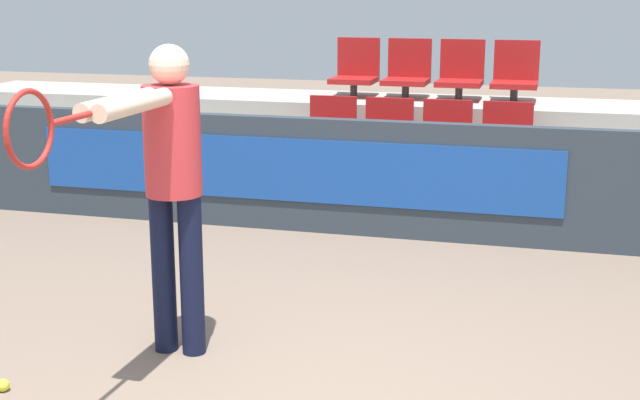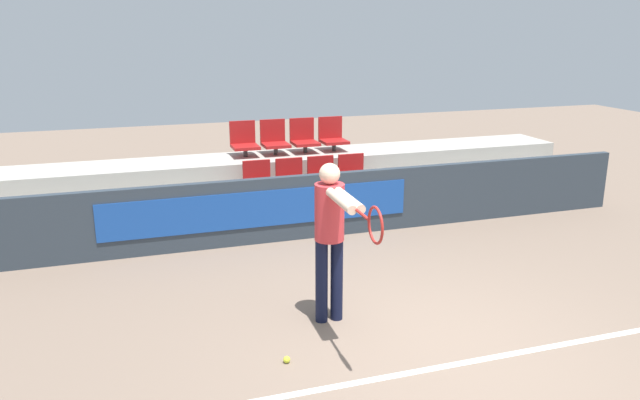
% 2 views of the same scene
% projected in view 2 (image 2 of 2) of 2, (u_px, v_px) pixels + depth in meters
% --- Properties ---
extents(ground_plane, '(30.00, 30.00, 0.00)m').
position_uv_depth(ground_plane, '(436.00, 350.00, 6.04)').
color(ground_plane, '#7A6656').
extents(court_baseline, '(5.65, 0.08, 0.01)m').
position_uv_depth(court_baseline, '(452.00, 365.00, 5.76)').
color(court_baseline, white).
rests_on(court_baseline, ground).
extents(barrier_wall, '(10.17, 0.14, 0.95)m').
position_uv_depth(barrier_wall, '(320.00, 205.00, 9.13)').
color(barrier_wall, '#2D3842').
rests_on(barrier_wall, ground).
extents(bleacher_tier_front, '(9.77, 1.03, 0.46)m').
position_uv_depth(bleacher_tier_front, '(310.00, 210.00, 9.75)').
color(bleacher_tier_front, '#ADA89E').
rests_on(bleacher_tier_front, ground).
extents(bleacher_tier_middle, '(9.77, 1.03, 0.92)m').
position_uv_depth(bleacher_tier_middle, '(292.00, 181.00, 10.62)').
color(bleacher_tier_middle, '#ADA89E').
rests_on(bleacher_tier_middle, ground).
extents(stadium_chair_0, '(0.43, 0.45, 0.57)m').
position_uv_depth(stadium_chair_0, '(259.00, 183.00, 9.50)').
color(stadium_chair_0, '#333333').
rests_on(stadium_chair_0, bleacher_tier_front).
extents(stadium_chair_1, '(0.43, 0.45, 0.57)m').
position_uv_depth(stadium_chair_1, '(291.00, 180.00, 9.66)').
color(stadium_chair_1, '#333333').
rests_on(stadium_chair_1, bleacher_tier_front).
extents(stadium_chair_2, '(0.43, 0.45, 0.57)m').
position_uv_depth(stadium_chair_2, '(323.00, 178.00, 9.81)').
color(stadium_chair_2, '#333333').
rests_on(stadium_chair_2, bleacher_tier_front).
extents(stadium_chair_3, '(0.43, 0.45, 0.57)m').
position_uv_depth(stadium_chair_3, '(353.00, 175.00, 9.97)').
color(stadium_chair_3, '#333333').
rests_on(stadium_chair_3, bleacher_tier_front).
extents(stadium_chair_4, '(0.43, 0.45, 0.57)m').
position_uv_depth(stadium_chair_4, '(244.00, 141.00, 10.32)').
color(stadium_chair_4, '#333333').
rests_on(stadium_chair_4, bleacher_tier_middle).
extents(stadium_chair_5, '(0.43, 0.45, 0.57)m').
position_uv_depth(stadium_chair_5, '(274.00, 140.00, 10.47)').
color(stadium_chair_5, '#333333').
rests_on(stadium_chair_5, bleacher_tier_middle).
extents(stadium_chair_6, '(0.43, 0.45, 0.57)m').
position_uv_depth(stadium_chair_6, '(304.00, 138.00, 10.63)').
color(stadium_chair_6, '#333333').
rests_on(stadium_chair_6, bleacher_tier_middle).
extents(stadium_chair_7, '(0.43, 0.45, 0.57)m').
position_uv_depth(stadium_chair_7, '(332.00, 136.00, 10.78)').
color(stadium_chair_7, '#333333').
rests_on(stadium_chair_7, bleacher_tier_middle).
extents(tennis_player, '(0.30, 1.57, 1.71)m').
position_uv_depth(tennis_player, '(332.00, 228.00, 6.29)').
color(tennis_player, black).
rests_on(tennis_player, ground).
extents(tennis_ball, '(0.07, 0.07, 0.07)m').
position_uv_depth(tennis_ball, '(287.00, 360.00, 5.79)').
color(tennis_ball, '#CCDB33').
rests_on(tennis_ball, ground).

